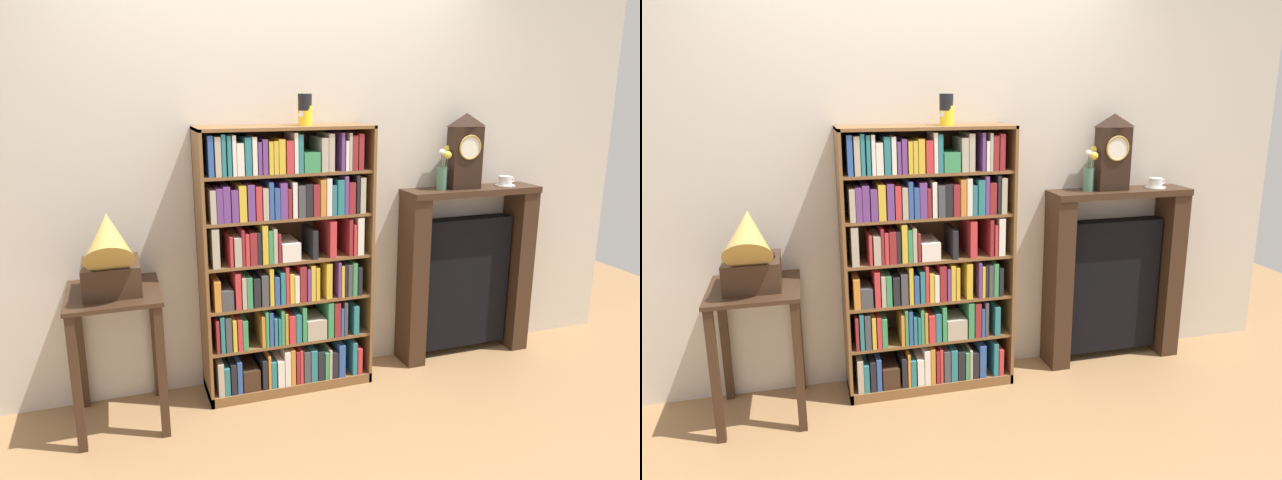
{
  "view_description": "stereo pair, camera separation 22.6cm",
  "coord_description": "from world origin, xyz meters",
  "views": [
    {
      "loc": [
        -0.9,
        -3.06,
        1.77
      ],
      "look_at": [
        0.21,
        0.13,
        0.9
      ],
      "focal_mm": 33.26,
      "sensor_mm": 36.0,
      "label": 1
    },
    {
      "loc": [
        -0.69,
        -3.13,
        1.77
      ],
      "look_at": [
        0.21,
        0.13,
        0.9
      ],
      "focal_mm": 33.26,
      "sensor_mm": 36.0,
      "label": 2
    }
  ],
  "objects": [
    {
      "name": "flower_vase",
      "position": [
        1.04,
        0.17,
        1.27
      ],
      "size": [
        0.12,
        0.12,
        0.27
      ],
      "color": "#4C7A60",
      "rests_on": "fireplace_mantel"
    },
    {
      "name": "side_table_left",
      "position": [
        -0.96,
        0.03,
        0.55
      ],
      "size": [
        0.47,
        0.52,
        0.75
      ],
      "color": "#382316",
      "rests_on": "ground"
    },
    {
      "name": "fireplace_mantel",
      "position": [
        1.25,
        0.19,
        0.56
      ],
      "size": [
        0.92,
        0.24,
        1.14
      ],
      "color": "#382316",
      "rests_on": "ground"
    },
    {
      "name": "wall_back",
      "position": [
        0.15,
        0.33,
        1.3
      ],
      "size": [
        4.62,
        0.08,
        2.6
      ],
      "primitive_type": "cube",
      "color": "beige",
      "rests_on": "ground"
    },
    {
      "name": "cup_stack",
      "position": [
        0.12,
        0.12,
        1.65
      ],
      "size": [
        0.08,
        0.08,
        0.17
      ],
      "color": "yellow",
      "rests_on": "bookshelf"
    },
    {
      "name": "gramophone",
      "position": [
        -0.96,
        -0.02,
        0.95
      ],
      "size": [
        0.28,
        0.44,
        0.5
      ],
      "color": "#382316",
      "rests_on": "side_table_left"
    },
    {
      "name": "bookshelf",
      "position": [
        -0.01,
        0.12,
        0.76
      ],
      "size": [
        0.99,
        0.32,
        1.57
      ],
      "color": "brown",
      "rests_on": "ground"
    },
    {
      "name": "ground_plane",
      "position": [
        0.0,
        0.0,
        -0.01
      ],
      "size": [
        7.62,
        6.4,
        0.02
      ],
      "primitive_type": "cube",
      "color": "#997047"
    },
    {
      "name": "teacup_with_saucer",
      "position": [
        1.51,
        0.17,
        1.17
      ],
      "size": [
        0.13,
        0.13,
        0.06
      ],
      "color": "white",
      "rests_on": "fireplace_mantel"
    },
    {
      "name": "mantel_clock",
      "position": [
        1.19,
        0.17,
        1.38
      ],
      "size": [
        0.2,
        0.12,
        0.47
      ],
      "color": "black",
      "rests_on": "fireplace_mantel"
    }
  ]
}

